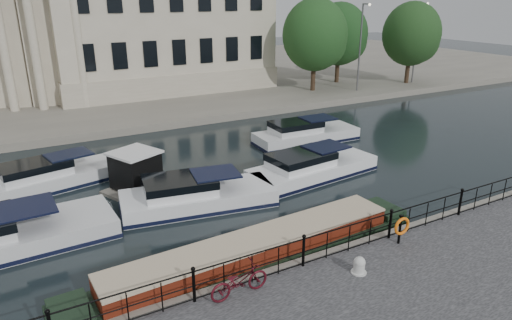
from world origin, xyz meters
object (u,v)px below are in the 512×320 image
(narrowboat, at_px, (256,257))
(harbour_hut, at_px, (136,173))
(bicycle, at_px, (239,281))
(life_ring_post, at_px, (402,227))
(mooring_bollard, at_px, (359,265))

(narrowboat, bearing_deg, harbour_hut, 99.51)
(bicycle, relative_size, life_ring_post, 1.68)
(bicycle, distance_m, life_ring_post, 6.68)
(mooring_bollard, distance_m, harbour_hut, 12.41)
(mooring_bollard, bearing_deg, bicycle, 167.99)
(life_ring_post, bearing_deg, narrowboat, 157.82)
(harbour_hut, bearing_deg, bicycle, -112.53)
(narrowboat, bearing_deg, bicycle, -134.27)
(narrowboat, bearing_deg, life_ring_post, -25.19)
(mooring_bollard, bearing_deg, life_ring_post, 15.03)
(bicycle, height_order, narrowboat, bicycle)
(harbour_hut, bearing_deg, narrowboat, -101.70)
(mooring_bollard, relative_size, narrowboat, 0.04)
(mooring_bollard, relative_size, life_ring_post, 0.51)
(bicycle, xyz_separation_m, mooring_bollard, (4.07, -0.87, -0.24))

